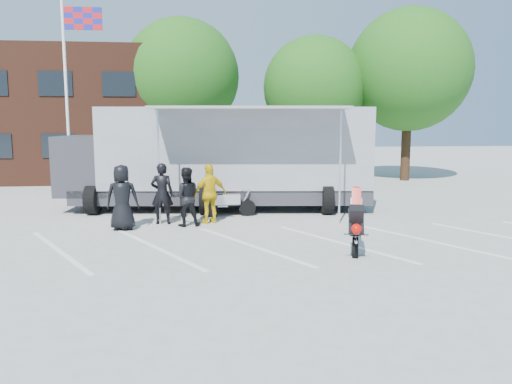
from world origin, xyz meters
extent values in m
plane|color=#ABABA6|center=(0.00, 0.00, 0.00)|extent=(100.00, 100.00, 0.00)
cube|color=white|center=(0.00, 1.00, 0.01)|extent=(18.09, 13.33, 0.01)
cube|color=#4C2618|center=(-10.00, 18.00, 3.50)|extent=(18.00, 8.00, 7.00)
cylinder|color=white|center=(-6.50, 10.00, 4.00)|extent=(0.12, 0.12, 8.00)
cube|color=red|center=(-5.70, 10.00, 7.30)|extent=(1.50, 0.04, 0.90)
cylinder|color=#382314|center=(-2.00, 16.00, 1.62)|extent=(0.50, 0.50, 3.24)
sphere|color=#154F13|center=(-2.00, 16.00, 5.58)|extent=(6.12, 6.12, 6.12)
cylinder|color=#382314|center=(5.00, 15.00, 1.44)|extent=(0.50, 0.50, 2.88)
sphere|color=#154F13|center=(5.00, 15.00, 4.96)|extent=(5.44, 5.44, 5.44)
cylinder|color=#382314|center=(10.00, 14.50, 1.71)|extent=(0.50, 0.50, 3.42)
sphere|color=#154F13|center=(10.00, 14.50, 5.89)|extent=(6.46, 6.46, 6.46)
imported|color=black|center=(-3.38, 3.31, 0.97)|extent=(0.95, 0.62, 1.94)
imported|color=black|center=(-2.28, 4.05, 0.96)|extent=(0.74, 0.52, 1.92)
imported|color=black|center=(-1.54, 3.66, 0.90)|extent=(0.93, 0.76, 1.81)
imported|color=yellow|center=(-0.79, 4.00, 0.94)|extent=(1.19, 0.87, 1.87)
camera|label=1|loc=(-1.06, -11.52, 3.18)|focal=35.00mm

